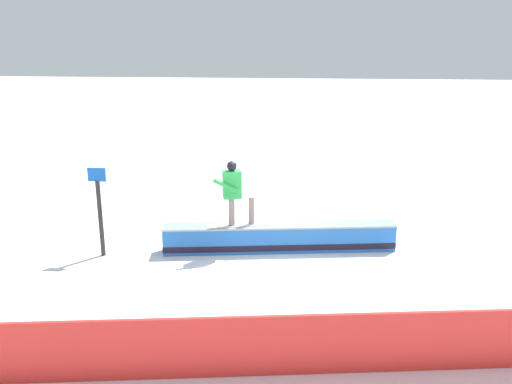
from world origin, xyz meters
TOP-DOWN VIEW (x-y plane):
  - ground_plane at (0.00, 0.00)m, footprint 120.00×120.00m
  - grind_box at (0.00, 0.00)m, footprint 5.28×1.36m
  - snowboarder at (1.00, 0.18)m, footprint 1.59×0.75m
  - safety_fence at (0.00, 4.71)m, footprint 10.39×1.75m
  - trail_marker at (3.91, 0.71)m, footprint 0.40×0.10m

SIDE VIEW (x-z plane):
  - ground_plane at x=0.00m, z-range 0.00..0.00m
  - grind_box at x=0.00m, z-range -0.03..0.60m
  - safety_fence at x=0.00m, z-range 0.00..0.94m
  - trail_marker at x=3.91m, z-range 0.07..2.09m
  - snowboarder at x=1.00m, z-range 0.70..2.18m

